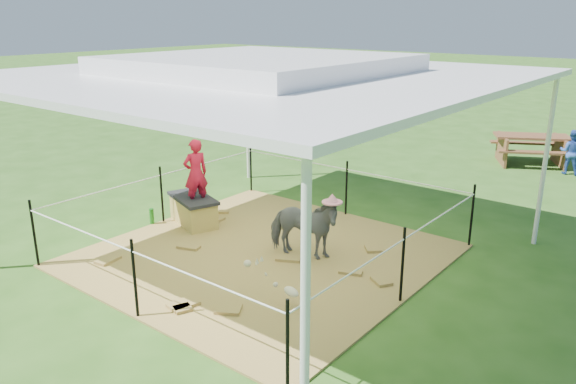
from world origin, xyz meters
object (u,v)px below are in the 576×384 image
Objects in this scene: pony at (303,228)px; foal at (291,290)px; straw_bale at (194,211)px; distant_person at (571,152)px; green_bottle at (152,216)px; picnic_table_near at (530,150)px; woman at (195,168)px.

pony is 1.38× the size of foal.
foal reaches higher than straw_bale.
distant_person is at bearing -32.39° from pony.
foal is (3.04, -1.21, 0.01)m from straw_bale.
picnic_table_near is (3.79, 8.23, 0.19)m from green_bottle.
woman is 0.68× the size of picnic_table_near.
woman reaches higher than pony.
foal is at bearing -166.44° from pony.
straw_bale is 8.42m from picnic_table_near.
straw_bale is at bearing -70.20° from woman.
distant_person is at bearing 58.87° from green_bottle.
woman is at bearing 57.92° from distant_person.
foal is (0.76, -1.24, -0.24)m from pony.
distant_person is (4.74, 7.85, 0.34)m from green_bottle.
straw_bale is 1.21× the size of foal.
picnic_table_near is at bearing -24.47° from distant_person.
woman is 1.17m from green_bottle.
distant_person reaches higher than green_bottle.
pony is at bearing 72.32° from distant_person.
woman is 2.25m from pony.
woman is 4.32× the size of green_bottle.
distant_person is (0.96, -0.37, 0.16)m from picnic_table_near.
green_bottle is 2.89m from pony.
green_bottle is 0.16× the size of picnic_table_near.
woman is 8.41m from picnic_table_near.
green_bottle is at bearing -172.89° from foal.
pony is (2.18, 0.03, -0.54)m from woman.
pony reaches higher than foal.
woman is 1.05× the size of pony.
distant_person is (1.91, 7.37, 0.01)m from pony.
pony reaches higher than picnic_table_near.
woman is 1.45× the size of foal.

